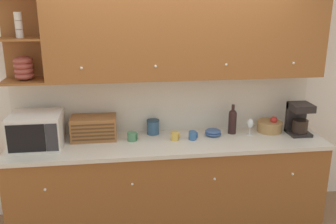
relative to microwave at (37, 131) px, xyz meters
name	(u,v)px	position (x,y,z in m)	size (l,w,h in m)	color
ground_plane	(165,203)	(1.29, 0.31, -1.07)	(24.00, 24.00, 0.00)	#896647
wall_back	(165,95)	(1.29, 0.34, 0.23)	(5.57, 0.06, 2.60)	white
counter_unit	(169,181)	(1.29, -0.02, -0.62)	(3.19, 0.69, 0.91)	#935628
backsplash_panel	(165,103)	(1.29, 0.30, 0.14)	(3.17, 0.01, 0.62)	silver
upper_cabinets	(183,35)	(1.45, 0.14, 0.87)	(3.17, 0.36, 0.85)	#935628
microwave	(37,131)	(0.00, 0.00, 0.00)	(0.48, 0.43, 0.33)	silver
bread_box	(94,128)	(0.53, 0.14, -0.05)	(0.45, 0.27, 0.24)	#996033
mug_patterned_third	(132,136)	(0.92, 0.04, -0.12)	(0.11, 0.10, 0.09)	#4C845B
storage_canister	(153,127)	(1.14, 0.21, -0.09)	(0.13, 0.13, 0.15)	#33567A
mug	(175,136)	(1.35, 0.00, -0.12)	(0.09, 0.08, 0.09)	gold
mug_blue_second	(193,135)	(1.53, -0.01, -0.12)	(0.09, 0.08, 0.09)	#38669E
bowl_stack_on_counter	(213,132)	(1.76, 0.08, -0.13)	(0.17, 0.17, 0.07)	#3D5B93
wine_bottle	(232,120)	(1.98, 0.12, -0.02)	(0.09, 0.09, 0.32)	black
wine_glass	(250,124)	(2.15, 0.05, -0.05)	(0.07, 0.07, 0.18)	silver
fruit_basket	(270,126)	(2.40, 0.12, -0.11)	(0.27, 0.27, 0.17)	#A87F4C
coffee_maker	(299,118)	(2.67, 0.01, 0.00)	(0.22, 0.23, 0.34)	black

